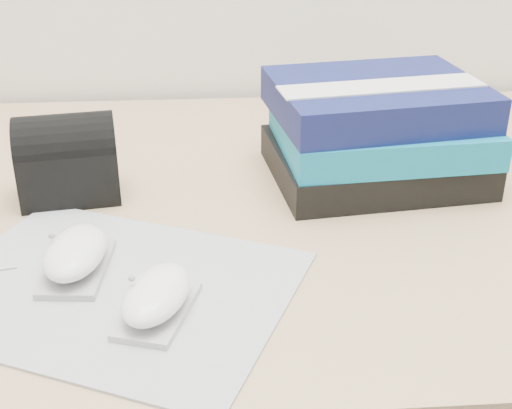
{
  "coord_description": "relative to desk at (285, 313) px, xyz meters",
  "views": [
    {
      "loc": [
        -0.11,
        0.75,
        1.14
      ],
      "look_at": [
        -0.06,
        1.48,
        0.77
      ],
      "focal_mm": 50.0,
      "sensor_mm": 36.0,
      "label": 1
    }
  ],
  "objects": [
    {
      "name": "mousepad",
      "position": [
        -0.21,
        -0.27,
        0.24
      ],
      "size": [
        0.44,
        0.4,
        0.0
      ],
      "primitive_type": "cube",
      "rotation": [
        0.0,
        0.0,
        -0.42
      ],
      "color": "gray",
      "rests_on": "desk"
    },
    {
      "name": "desk",
      "position": [
        0.0,
        0.0,
        0.0
      ],
      "size": [
        1.6,
        0.8,
        0.73
      ],
      "color": "tan",
      "rests_on": "ground"
    },
    {
      "name": "book_stack",
      "position": [
        0.12,
        -0.01,
        0.3
      ],
      "size": [
        0.3,
        0.25,
        0.14
      ],
      "color": "black",
      "rests_on": "desk"
    },
    {
      "name": "mouse_rear",
      "position": [
        -0.25,
        -0.24,
        0.26
      ],
      "size": [
        0.07,
        0.12,
        0.05
      ],
      "color": "#A0A1A3",
      "rests_on": "mousepad"
    },
    {
      "name": "mouse_front",
      "position": [
        -0.16,
        -0.32,
        0.26
      ],
      "size": [
        0.09,
        0.12,
        0.04
      ],
      "color": "#AFAFB2",
      "rests_on": "mousepad"
    },
    {
      "name": "pouch",
      "position": [
        -0.29,
        -0.05,
        0.29
      ],
      "size": [
        0.13,
        0.1,
        0.11
      ],
      "color": "black",
      "rests_on": "desk"
    }
  ]
}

